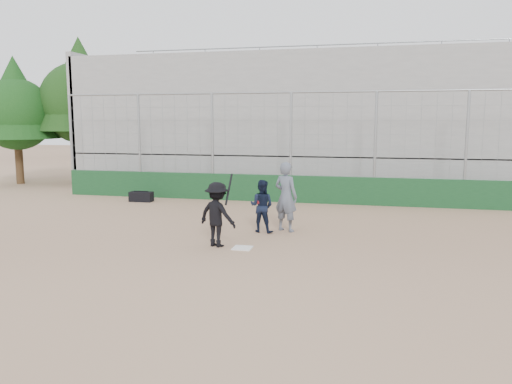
% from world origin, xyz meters
% --- Properties ---
extents(ground, '(90.00, 90.00, 0.00)m').
position_xyz_m(ground, '(0.00, 0.00, 0.00)').
color(ground, '#815E45').
rests_on(ground, ground).
extents(home_plate, '(0.44, 0.44, 0.02)m').
position_xyz_m(home_plate, '(0.00, 0.00, 0.01)').
color(home_plate, white).
rests_on(home_plate, ground).
extents(backstop, '(18.10, 0.25, 4.04)m').
position_xyz_m(backstop, '(0.00, 7.00, 0.96)').
color(backstop, '#12391B').
rests_on(backstop, ground).
extents(bleachers, '(20.25, 6.70, 6.98)m').
position_xyz_m(bleachers, '(0.00, 11.95, 2.92)').
color(bleachers, gray).
rests_on(bleachers, ground).
extents(tree_left, '(4.48, 4.48, 7.00)m').
position_xyz_m(tree_left, '(-11.00, 11.00, 4.39)').
color(tree_left, '#372414').
rests_on(tree_left, ground).
extents(tree_right, '(3.84, 3.84, 6.00)m').
position_xyz_m(tree_right, '(-13.50, 9.50, 3.76)').
color(tree_right, '#382514').
rests_on(tree_right, ground).
extents(batter_at_plate, '(1.14, 0.89, 1.72)m').
position_xyz_m(batter_at_plate, '(-0.64, 0.08, 0.77)').
color(batter_at_plate, black).
rests_on(batter_at_plate, ground).
extents(catcher_crouched, '(0.80, 0.69, 0.99)m').
position_xyz_m(catcher_crouched, '(0.06, 1.80, 0.49)').
color(catcher_crouched, black).
rests_on(catcher_crouched, ground).
extents(umpire, '(0.82, 0.70, 1.70)m').
position_xyz_m(umpire, '(0.67, 2.10, 0.85)').
color(umpire, slate).
rests_on(umpire, ground).
extents(equipment_bag, '(0.87, 0.39, 0.41)m').
position_xyz_m(equipment_bag, '(-5.43, 5.85, 0.18)').
color(equipment_bag, black).
rests_on(equipment_bag, ground).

